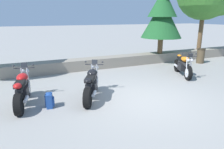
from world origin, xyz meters
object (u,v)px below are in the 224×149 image
motorcycle_red_near_left (23,90)px  motorcycle_black_centre (92,84)px  pine_tree_mid_left (162,13)px  rider_backpack (50,100)px  trash_bin (201,56)px  motorcycle_orange_far_right (183,65)px

motorcycle_red_near_left → motorcycle_black_centre: same height
motorcycle_black_centre → pine_tree_mid_left: size_ratio=0.45×
motorcycle_black_centre → pine_tree_mid_left: pine_tree_mid_left is taller
motorcycle_black_centre → rider_backpack: bearing=-172.3°
motorcycle_red_near_left → trash_bin: size_ratio=2.39×
rider_backpack → motorcycle_black_centre: bearing=7.7°
rider_backpack → pine_tree_mid_left: size_ratio=0.11×
motorcycle_red_near_left → rider_backpack: (0.71, -0.57, -0.24)m
trash_bin → motorcycle_orange_far_right: bearing=-149.7°
motorcycle_red_near_left → motorcycle_black_centre: (2.12, -0.38, 0.00)m
motorcycle_orange_far_right → pine_tree_mid_left: 3.73m
motorcycle_orange_far_right → trash_bin: bearing=30.3°
rider_backpack → pine_tree_mid_left: pine_tree_mid_left is taller
trash_bin → motorcycle_black_centre: bearing=-161.1°
motorcycle_red_near_left → motorcycle_orange_far_right: size_ratio=1.05×
motorcycle_red_near_left → motorcycle_orange_far_right: 6.89m
motorcycle_black_centre → trash_bin: (7.61, 2.60, -0.05)m
motorcycle_orange_far_right → motorcycle_black_centre: bearing=-169.0°
motorcycle_red_near_left → rider_backpack: bearing=-38.6°
motorcycle_red_near_left → pine_tree_mid_left: (7.61, 3.35, 2.37)m
motorcycle_black_centre → pine_tree_mid_left: bearing=34.1°
rider_backpack → trash_bin: bearing=17.2°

